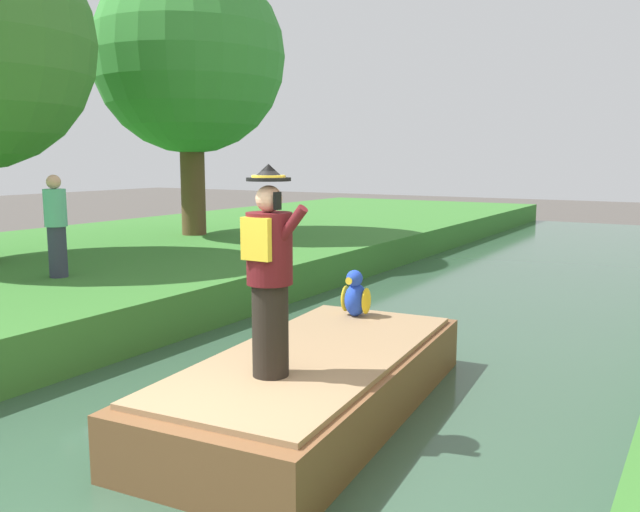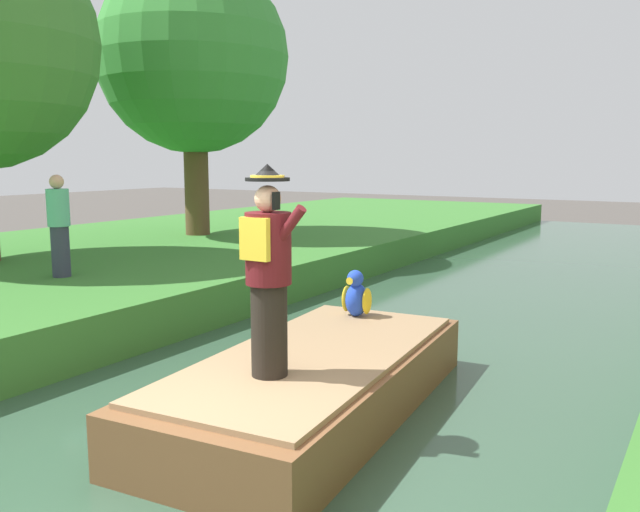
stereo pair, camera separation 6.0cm
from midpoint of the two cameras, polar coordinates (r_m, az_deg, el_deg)
ground_plane at (r=5.38m, az=-12.09°, el=-20.68°), size 80.00×80.00×0.00m
canal_water at (r=5.35m, az=-12.11°, el=-20.21°), size 5.85×48.00×0.10m
boat at (r=6.63m, az=-0.22°, el=-10.91°), size 2.18×4.35×0.61m
person_pirate at (r=5.66m, az=-4.20°, el=-1.39°), size 0.61×0.42×1.85m
parrot_plush at (r=7.94m, az=3.40°, el=-3.52°), size 0.36×0.35×0.57m
tree_broad at (r=16.43m, az=-10.88°, el=16.55°), size 4.52×4.52×6.48m
person_bystander at (r=11.00m, az=-21.62°, el=2.50°), size 0.34×0.34×1.60m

